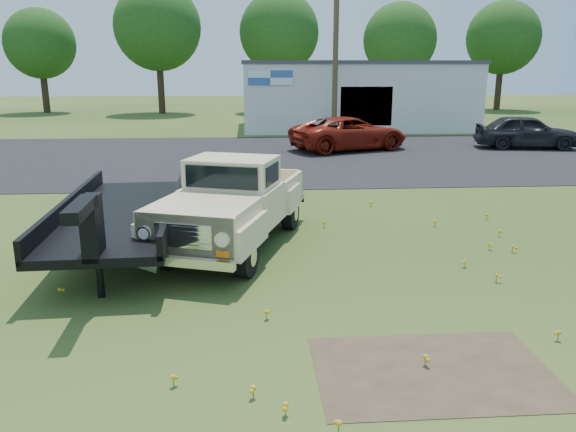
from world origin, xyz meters
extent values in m
plane|color=#274516|center=(0.00, 0.00, 0.00)|extent=(140.00, 140.00, 0.00)
cube|color=black|center=(0.00, 15.00, 0.00)|extent=(90.00, 14.00, 0.02)
cube|color=#443824|center=(1.50, -3.00, 0.00)|extent=(3.00, 2.00, 0.01)
cube|color=#443824|center=(-2.00, 3.50, 0.00)|extent=(2.20, 1.60, 0.01)
cube|color=silver|center=(6.00, 27.00, 2.00)|extent=(14.00, 8.00, 4.00)
cube|color=#3F3F44|center=(6.00, 27.00, 4.05)|extent=(14.20, 8.20, 0.20)
cube|color=black|center=(6.00, 23.05, 1.60)|extent=(3.00, 0.10, 2.20)
cube|color=white|center=(0.50, 22.95, 3.20)|extent=(2.50, 0.08, 0.80)
cylinder|color=#4E3C24|center=(4.00, 22.00, 4.50)|extent=(0.30, 0.30, 9.00)
cylinder|color=#332517|center=(-18.00, 41.00, 1.62)|extent=(0.56, 0.56, 3.24)
sphere|color=#204A15|center=(-18.00, 41.00, 5.69)|extent=(5.76, 5.76, 5.76)
cylinder|color=#332517|center=(-8.00, 39.50, 1.98)|extent=(0.56, 0.56, 3.96)
sphere|color=#204A15|center=(-8.00, 39.50, 6.95)|extent=(7.04, 7.04, 7.04)
cylinder|color=#332517|center=(2.00, 40.50, 1.89)|extent=(0.56, 0.56, 3.78)
sphere|color=#204A15|center=(2.00, 40.50, 6.64)|extent=(6.72, 6.72, 6.72)
cylinder|color=#332517|center=(12.00, 39.00, 1.71)|extent=(0.56, 0.56, 3.42)
sphere|color=#204A15|center=(12.00, 39.00, 6.00)|extent=(6.08, 6.08, 6.08)
cylinder|color=#332517|center=(22.00, 41.50, 1.80)|extent=(0.56, 0.56, 3.60)
sphere|color=#204A15|center=(22.00, 41.50, 6.32)|extent=(6.40, 6.40, 6.40)
imported|color=maroon|center=(3.92, 16.70, 0.77)|extent=(6.07, 4.37, 1.53)
imported|color=black|center=(12.42, 16.67, 0.79)|extent=(4.90, 2.67, 1.58)
camera|label=1|loc=(-0.80, -9.25, 3.75)|focal=35.00mm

